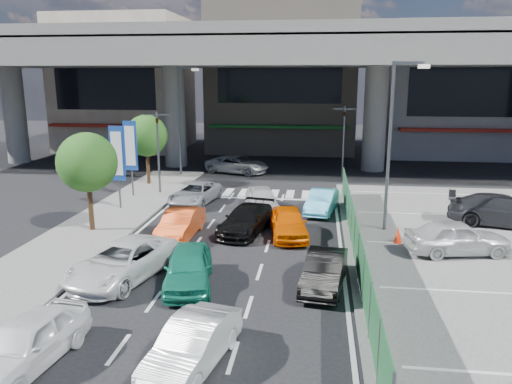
# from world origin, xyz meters

# --- Properties ---
(ground) EXTENTS (120.00, 120.00, 0.00)m
(ground) POSITION_xyz_m (0.00, 0.00, 0.00)
(ground) COLOR black
(ground) RESTS_ON ground
(parking_lot) EXTENTS (12.00, 28.00, 0.06)m
(parking_lot) POSITION_xyz_m (11.00, 2.00, 0.03)
(parking_lot) COLOR #5B5B59
(parking_lot) RESTS_ON ground
(sidewalk_left) EXTENTS (4.00, 30.00, 0.12)m
(sidewalk_left) POSITION_xyz_m (-7.00, 4.00, 0.06)
(sidewalk_left) COLOR #5B5B59
(sidewalk_left) RESTS_ON ground
(fence_run) EXTENTS (0.16, 22.00, 1.80)m
(fence_run) POSITION_xyz_m (5.30, 1.00, 0.90)
(fence_run) COLOR #1C542D
(fence_run) RESTS_ON ground
(expressway) EXTENTS (64.00, 14.00, 10.75)m
(expressway) POSITION_xyz_m (0.00, 22.00, 8.76)
(expressway) COLOR slate
(expressway) RESTS_ON ground
(building_west) EXTENTS (12.00, 10.90, 13.00)m
(building_west) POSITION_xyz_m (-16.00, 31.97, 6.49)
(building_west) COLOR gray
(building_west) RESTS_ON ground
(building_center) EXTENTS (14.00, 10.90, 15.00)m
(building_center) POSITION_xyz_m (0.00, 32.97, 7.49)
(building_center) COLOR gray
(building_center) RESTS_ON ground
(building_east) EXTENTS (12.00, 10.90, 12.00)m
(building_east) POSITION_xyz_m (16.00, 31.97, 5.99)
(building_east) COLOR gray
(building_east) RESTS_ON ground
(traffic_light_left) EXTENTS (1.60, 1.24, 5.20)m
(traffic_light_left) POSITION_xyz_m (-6.20, 12.00, 3.94)
(traffic_light_left) COLOR #595B60
(traffic_light_left) RESTS_ON ground
(traffic_light_right) EXTENTS (1.60, 1.24, 5.20)m
(traffic_light_right) POSITION_xyz_m (5.50, 19.00, 3.94)
(traffic_light_right) COLOR #595B60
(traffic_light_right) RESTS_ON ground
(street_lamp_right) EXTENTS (1.65, 0.22, 8.00)m
(street_lamp_right) POSITION_xyz_m (7.17, 6.00, 4.77)
(street_lamp_right) COLOR #595B60
(street_lamp_right) RESTS_ON ground
(street_lamp_left) EXTENTS (1.65, 0.22, 8.00)m
(street_lamp_left) POSITION_xyz_m (-6.33, 18.00, 4.77)
(street_lamp_left) COLOR #595B60
(street_lamp_left) RESTS_ON ground
(signboard_near) EXTENTS (0.80, 0.14, 4.70)m
(signboard_near) POSITION_xyz_m (-7.20, 7.99, 3.06)
(signboard_near) COLOR #595B60
(signboard_near) RESTS_ON ground
(signboard_far) EXTENTS (0.80, 0.14, 4.70)m
(signboard_far) POSITION_xyz_m (-7.60, 10.99, 3.06)
(signboard_far) COLOR #595B60
(signboard_far) RESTS_ON ground
(tree_near) EXTENTS (2.80, 2.80, 4.80)m
(tree_near) POSITION_xyz_m (-7.00, 4.00, 3.39)
(tree_near) COLOR #382314
(tree_near) RESTS_ON ground
(tree_far) EXTENTS (2.80, 2.80, 4.80)m
(tree_far) POSITION_xyz_m (-7.80, 14.50, 3.39)
(tree_far) COLOR #382314
(tree_far) RESTS_ON ground
(van_white_back_left) EXTENTS (2.11, 4.19, 1.37)m
(van_white_back_left) POSITION_xyz_m (-3.60, -7.05, 0.68)
(van_white_back_left) COLOR white
(van_white_back_left) RESTS_ON ground
(hatch_white_back_mid) EXTENTS (2.08, 4.00, 1.25)m
(hatch_white_back_mid) POSITION_xyz_m (0.65, -6.55, 0.63)
(hatch_white_back_mid) COLOR silver
(hatch_white_back_mid) RESTS_ON ground
(sedan_white_mid_left) EXTENTS (3.46, 5.38, 1.38)m
(sedan_white_mid_left) POSITION_xyz_m (-3.32, -1.28, 0.69)
(sedan_white_mid_left) COLOR white
(sedan_white_mid_left) RESTS_ON ground
(taxi_teal_mid) EXTENTS (2.36, 4.28, 1.38)m
(taxi_teal_mid) POSITION_xyz_m (-0.76, -1.59, 0.69)
(taxi_teal_mid) COLOR #188265
(taxi_teal_mid) RESTS_ON ground
(hatch_black_mid_right) EXTENTS (1.81, 3.91, 1.24)m
(hatch_black_mid_right) POSITION_xyz_m (4.05, -1.10, 0.62)
(hatch_black_mid_right) COLOR black
(hatch_black_mid_right) RESTS_ON ground
(taxi_orange_left) EXTENTS (1.51, 4.01, 1.31)m
(taxi_orange_left) POSITION_xyz_m (-2.53, 3.71, 0.65)
(taxi_orange_left) COLOR #DD4918
(taxi_orange_left) RESTS_ON ground
(sedan_black_mid) EXTENTS (2.65, 4.63, 1.26)m
(sedan_black_mid) POSITION_xyz_m (0.38, 4.83, 0.63)
(sedan_black_mid) COLOR black
(sedan_black_mid) RESTS_ON ground
(taxi_orange_right) EXTENTS (2.21, 4.18, 1.36)m
(taxi_orange_right) POSITION_xyz_m (2.42, 4.47, 0.68)
(taxi_orange_right) COLOR #F46500
(taxi_orange_right) RESTS_ON ground
(wagon_silver_front_left) EXTENTS (2.68, 4.65, 1.22)m
(wagon_silver_front_left) POSITION_xyz_m (-3.39, 9.94, 0.61)
(wagon_silver_front_left) COLOR #9EA0A5
(wagon_silver_front_left) RESTS_ON ground
(sedan_white_front_mid) EXTENTS (2.58, 4.33, 1.38)m
(sedan_white_front_mid) POSITION_xyz_m (0.70, 8.67, 0.69)
(sedan_white_front_mid) COLOR silver
(sedan_white_front_mid) RESTS_ON ground
(kei_truck_front_right) EXTENTS (1.99, 3.95, 1.24)m
(kei_truck_front_right) POSITION_xyz_m (3.98, 8.89, 0.62)
(kei_truck_front_right) COLOR #56C0F0
(kei_truck_front_right) RESTS_ON ground
(crossing_wagon_silver) EXTENTS (5.31, 3.56, 1.35)m
(crossing_wagon_silver) POSITION_xyz_m (-2.46, 19.51, 0.68)
(crossing_wagon_silver) COLOR #989B9F
(crossing_wagon_silver) RESTS_ON ground
(parked_sedan_white) EXTENTS (4.48, 2.45, 1.44)m
(parked_sedan_white) POSITION_xyz_m (9.55, 2.88, 0.78)
(parked_sedan_white) COLOR silver
(parked_sedan_white) RESTS_ON parking_lot
(parked_sedan_dgrey) EXTENTS (5.59, 3.35, 1.52)m
(parked_sedan_dgrey) POSITION_xyz_m (12.92, 7.39, 0.82)
(parked_sedan_dgrey) COLOR #29292D
(parked_sedan_dgrey) RESTS_ON parking_lot
(traffic_cone) EXTENTS (0.43, 0.43, 0.72)m
(traffic_cone) POSITION_xyz_m (7.34, 4.03, 0.42)
(traffic_cone) COLOR #FE2E0E
(traffic_cone) RESTS_ON parking_lot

